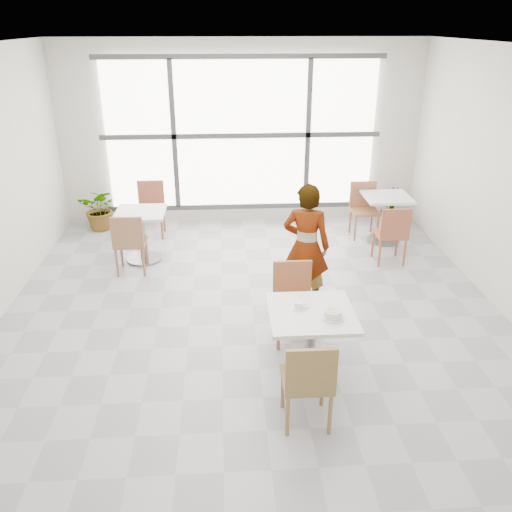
{
  "coord_description": "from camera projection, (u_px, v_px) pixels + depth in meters",
  "views": [
    {
      "loc": [
        -0.32,
        -5.24,
        3.23
      ],
      "look_at": [
        0.0,
        -0.3,
        1.0
      ],
      "focal_mm": 36.81,
      "sensor_mm": 36.0,
      "label": 1
    }
  ],
  "objects": [
    {
      "name": "bg_chair_right_far",
      "position": [
        364.0,
        206.0,
        8.45
      ],
      "size": [
        0.42,
        0.42,
        0.87
      ],
      "color": "#9C6142",
      "rests_on": "ground"
    },
    {
      "name": "chair_near",
      "position": [
        308.0,
        379.0,
        4.36
      ],
      "size": [
        0.42,
        0.42,
        0.87
      ],
      "rotation": [
        0.0,
        0.0,
        3.14
      ],
      "color": "olive",
      "rests_on": "ground"
    },
    {
      "name": "floor",
      "position": [
        254.0,
        324.0,
        6.11
      ],
      "size": [
        7.0,
        7.0,
        0.0
      ],
      "primitive_type": "plane",
      "color": "#9E9EA5",
      "rests_on": "ground"
    },
    {
      "name": "bg_chair_left_far",
      "position": [
        151.0,
        205.0,
        8.49
      ],
      "size": [
        0.42,
        0.42,
        0.87
      ],
      "color": "#9D563E",
      "rests_on": "ground"
    },
    {
      "name": "bg_chair_right_near",
      "position": [
        392.0,
        231.0,
        7.42
      ],
      "size": [
        0.42,
        0.42,
        0.87
      ],
      "rotation": [
        0.0,
        0.0,
        3.14
      ],
      "color": "#9B5038",
      "rests_on": "ground"
    },
    {
      "name": "person",
      "position": [
        306.0,
        246.0,
        6.24
      ],
      "size": [
        0.65,
        0.52,
        1.54
      ],
      "primitive_type": "imported",
      "rotation": [
        0.0,
        0.0,
        2.83
      ],
      "color": "black",
      "rests_on": "ground"
    },
    {
      "name": "chair_far",
      "position": [
        293.0,
        296.0,
        5.68
      ],
      "size": [
        0.42,
        0.42,
        0.87
      ],
      "color": "#A15B39",
      "rests_on": "ground"
    },
    {
      "name": "oatmeal_bowl",
      "position": [
        333.0,
        314.0,
        4.76
      ],
      "size": [
        0.21,
        0.21,
        0.09
      ],
      "color": "silver",
      "rests_on": "main_table"
    },
    {
      "name": "main_table",
      "position": [
        310.0,
        332.0,
        4.98
      ],
      "size": [
        0.8,
        0.8,
        0.75
      ],
      "color": "silver",
      "rests_on": "ground"
    },
    {
      "name": "ceiling",
      "position": [
        254.0,
        47.0,
        4.88
      ],
      "size": [
        7.0,
        7.0,
        0.0
      ],
      "primitive_type": "plane",
      "rotation": [
        3.14,
        0.0,
        0.0
      ],
      "color": "white",
      "rests_on": "ground"
    },
    {
      "name": "bg_table_left",
      "position": [
        142.0,
        229.0,
        7.55
      ],
      "size": [
        0.7,
        0.7,
        0.75
      ],
      "color": "silver",
      "rests_on": "ground"
    },
    {
      "name": "plant_left",
      "position": [
        101.0,
        209.0,
        8.74
      ],
      "size": [
        0.72,
        0.64,
        0.72
      ],
      "primitive_type": "imported",
      "rotation": [
        0.0,
        0.0,
        -0.12
      ],
      "color": "#537C42",
      "rests_on": "ground"
    },
    {
      "name": "wall_back",
      "position": [
        241.0,
        135.0,
        8.68
      ],
      "size": [
        6.0,
        0.0,
        6.0
      ],
      "primitive_type": "plane",
      "rotation": [
        1.57,
        0.0,
        0.0
      ],
      "color": "silver",
      "rests_on": "ground"
    },
    {
      "name": "bg_table_right",
      "position": [
        386.0,
        212.0,
        8.21
      ],
      "size": [
        0.7,
        0.7,
        0.75
      ],
      "color": "white",
      "rests_on": "ground"
    },
    {
      "name": "bg_chair_left_near",
      "position": [
        129.0,
        240.0,
        7.12
      ],
      "size": [
        0.42,
        0.42,
        0.87
      ],
      "rotation": [
        0.0,
        0.0,
        3.14
      ],
      "color": "#8C5F43",
      "rests_on": "ground"
    },
    {
      "name": "coffee_cup",
      "position": [
        299.0,
        306.0,
        4.92
      ],
      "size": [
        0.16,
        0.13,
        0.07
      ],
      "color": "white",
      "rests_on": "main_table"
    },
    {
      "name": "wall_front",
      "position": [
        303.0,
        450.0,
        2.31
      ],
      "size": [
        6.0,
        0.0,
        6.0
      ],
      "primitive_type": "plane",
      "rotation": [
        -1.57,
        0.0,
        0.0
      ],
      "color": "silver",
      "rests_on": "ground"
    },
    {
      "name": "plant_right",
      "position": [
        392.0,
        207.0,
        8.92
      ],
      "size": [
        0.44,
        0.44,
        0.64
      ],
      "primitive_type": "imported",
      "rotation": [
        0.0,
        0.0,
        -0.25
      ],
      "color": "#39833B",
      "rests_on": "ground"
    },
    {
      "name": "window",
      "position": [
        241.0,
        135.0,
        8.62
      ],
      "size": [
        4.6,
        0.07,
        2.52
      ],
      "color": "white",
      "rests_on": "ground"
    }
  ]
}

